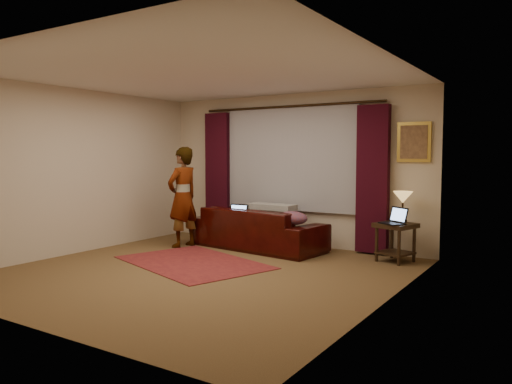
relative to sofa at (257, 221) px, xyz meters
The scene contains 20 objects.
floor 1.91m from the sofa, 81.51° to the right, with size 5.00×5.00×0.01m, color brown.
ceiling 2.82m from the sofa, 81.51° to the right, with size 5.00×5.00×0.02m, color silver.
wall_back 1.11m from the sofa, 68.00° to the left, with size 5.00×0.02×2.60m, color beige.
wall_front 4.41m from the sofa, 86.40° to the right, with size 5.00×0.02×2.60m, color beige.
wall_left 3.00m from the sofa, 140.66° to the right, with size 0.02×5.00×2.60m, color beige.
wall_right 3.42m from the sofa, 33.37° to the right, with size 0.02×5.00×2.60m, color beige.
sheer_curtain 1.23m from the sofa, 66.08° to the left, with size 2.50×0.05×1.80m, color #A0A0A7.
drape_left 1.53m from the sofa, 155.31° to the left, with size 0.50×0.14×2.30m, color black.
drape_right 1.99m from the sofa, 17.66° to the left, with size 0.50×0.14×2.30m, color black.
curtain_rod 2.01m from the sofa, 64.23° to the left, with size 0.04×0.04×3.40m, color black.
picture_frame 2.77m from the sofa, 15.19° to the left, with size 0.50×0.04×0.60m, color gold.
sofa is the anchor object (origin of this frame).
throw_blanket 0.55m from the sofa, 58.41° to the left, with size 0.82×0.33×0.10m, color #999891.
clothing_pile 0.79m from the sofa, 13.91° to the right, with size 0.50×0.38×0.21m, color brown.
laptop_sofa 0.42m from the sofa, 168.33° to the right, with size 0.33×0.37×0.24m, color black, non-canonical shape.
area_rug 1.52m from the sofa, 97.75° to the right, with size 2.20×1.46×0.01m, color maroon.
end_table 2.27m from the sofa, ahead, with size 0.49×0.49×0.57m, color black.
tiffany_lamp 2.36m from the sofa, ahead, with size 0.28×0.28×0.46m, color olive, non-canonical shape.
laptop_table 2.25m from the sofa, ahead, with size 0.33×0.36×0.24m, color black, non-canonical shape.
person 1.32m from the sofa, 154.43° to the right, with size 0.50×0.50×1.69m, color #999891.
Camera 1 is at (4.12, -5.13, 1.57)m, focal length 35.00 mm.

